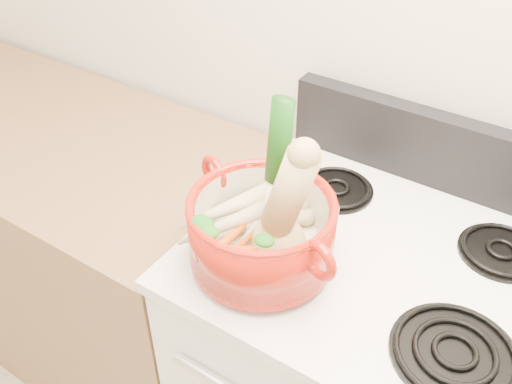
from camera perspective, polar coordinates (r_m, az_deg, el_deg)
The scene contains 22 objects.
wall_back at distance 1.31m, azimuth 21.38°, elevation 14.17°, with size 3.50×0.02×2.60m, color silver.
cooktop at distance 1.22m, azimuth 12.94°, elevation -6.92°, with size 0.78×0.67×0.03m, color silver.
control_backsplash at distance 1.39m, azimuth 18.38°, elevation 3.76°, with size 0.76×0.05×0.18m, color black.
counter_left at distance 2.05m, azimuth -17.79°, elevation -4.60°, with size 1.36×0.65×0.90m, color #886140.
burner_front_left at distance 1.15m, azimuth 1.22°, elevation -7.29°, with size 0.22×0.22×0.02m, color black.
burner_front_right at distance 1.07m, azimuth 19.27°, elevation -14.88°, with size 0.22×0.22×0.02m, color black.
burner_back_left at distance 1.35m, azimuth 8.04°, elevation 0.38°, with size 0.17×0.17×0.02m, color black.
burner_back_right at distance 1.28m, azimuth 23.33°, elevation -5.37°, with size 0.17×0.17×0.02m, color black.
dutch_oven at distance 1.11m, azimuth 0.57°, elevation -3.94°, with size 0.28×0.28×0.14m, color #A4160A.
pot_handle_left at distance 1.18m, azimuth -4.21°, elevation 1.97°, with size 0.08×0.08×0.02m, color #A4160A.
pot_handle_right at distance 0.99m, azimuth 6.36°, elevation -6.84°, with size 0.08×0.08×0.02m, color #A4160A.
squash at distance 1.02m, azimuth 2.44°, elevation -1.46°, with size 0.11×0.11×0.26m, color tan, non-canonical shape.
leek at distance 1.07m, azimuth 2.02°, elevation 2.21°, with size 0.05×0.05×0.31m, color white.
ginger at distance 1.18m, azimuth 3.55°, elevation -2.07°, with size 0.08×0.06×0.04m, color tan.
parsnip_0 at distance 1.15m, azimuth -0.22°, elevation -2.98°, with size 0.04×0.04×0.23m, color beige.
parsnip_1 at distance 1.14m, azimuth -2.53°, elevation -2.94°, with size 0.05×0.05×0.23m, color beige.
parsnip_2 at distance 1.16m, azimuth 1.21°, elevation -1.91°, with size 0.04×0.04×0.17m, color beige.
parsnip_3 at distance 1.16m, azimuth -3.08°, elevation -1.54°, with size 0.04×0.04×0.20m, color beige.
carrot_0 at distance 1.10m, azimuth -2.44°, elevation -6.08°, with size 0.03×0.03×0.14m, color #D33E0A.
carrot_1 at distance 1.11m, azimuth -3.05°, elevation -5.07°, with size 0.03×0.03×0.14m, color #D4640A.
carrot_2 at distance 1.10m, azimuth 1.38°, elevation -5.33°, with size 0.03×0.03×0.16m, color #B93409.
carrot_3 at distance 1.07m, azimuth -1.82°, elevation -6.08°, with size 0.03×0.03×0.15m, color #CC4B0A.
Camera 1 is at (0.23, 0.55, 1.78)m, focal length 40.00 mm.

